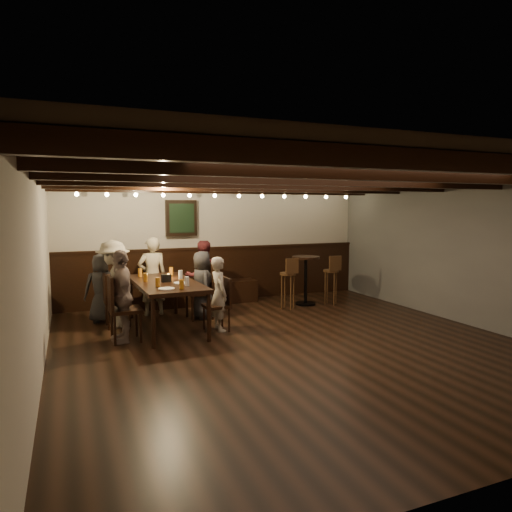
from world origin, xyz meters
name	(u,v)px	position (x,y,z in m)	size (l,w,h in m)	color
room	(224,256)	(-0.29, 2.21, 1.07)	(7.00, 7.00, 7.00)	black
dining_table	(166,285)	(-1.50, 1.58, 0.71)	(0.99, 2.10, 0.78)	black
chair_left_near	(117,311)	(-2.23, 2.00, 0.27)	(0.42, 0.42, 0.88)	black
chair_left_far	(124,321)	(-2.20, 1.10, 0.30)	(0.46, 0.46, 0.98)	black
chair_right_near	(201,302)	(-0.79, 2.05, 0.30)	(0.46, 0.46, 0.99)	black
chair_right_far	(217,315)	(-0.76, 1.15, 0.26)	(0.40, 0.40, 0.85)	black
person_bench_left	(102,288)	(-2.42, 2.45, 0.59)	(0.58, 0.38, 1.19)	#29292C
person_bench_centre	(152,276)	(-1.53, 2.62, 0.72)	(0.52, 0.34, 1.43)	gray
person_bench_right	(202,277)	(-0.62, 2.50, 0.68)	(0.66, 0.51, 1.35)	maroon
person_left_near	(114,284)	(-2.26, 2.00, 0.72)	(0.93, 0.53, 1.44)	gray
person_left_far	(122,296)	(-2.23, 1.10, 0.68)	(0.79, 0.33, 1.36)	gray
person_right_near	(202,285)	(-0.76, 2.05, 0.60)	(0.59, 0.38, 1.20)	#2A2A2D
person_right_far	(219,294)	(-0.73, 1.15, 0.59)	(0.43, 0.28, 1.19)	#A49B8B
pint_a	(140,273)	(-1.80, 2.27, 0.85)	(0.07, 0.07, 0.14)	#BF7219
pint_b	(171,271)	(-1.27, 2.23, 0.85)	(0.07, 0.07, 0.14)	#BF7219
pint_c	(145,277)	(-1.80, 1.67, 0.85)	(0.07, 0.07, 0.14)	#BF7219
pint_d	(181,274)	(-1.20, 1.78, 0.85)	(0.07, 0.07, 0.14)	silver
pint_e	(158,282)	(-1.70, 1.12, 0.85)	(0.07, 0.07, 0.14)	#BF7219
pint_f	(187,281)	(-1.28, 1.03, 0.85)	(0.07, 0.07, 0.14)	silver
pint_g	(182,284)	(-1.42, 0.78, 0.85)	(0.07, 0.07, 0.14)	#BF7219
plate_near	(166,289)	(-1.62, 0.87, 0.78)	(0.24, 0.24, 0.01)	white
plate_far	(181,283)	(-1.31, 1.28, 0.78)	(0.24, 0.24, 0.01)	white
condiment_caddy	(166,278)	(-1.49, 1.53, 0.84)	(0.15, 0.10, 0.12)	black
candle	(169,277)	(-1.39, 1.88, 0.80)	(0.05, 0.05, 0.05)	beige
high_top_table	(306,273)	(1.49, 2.36, 0.65)	(0.56, 0.56, 0.99)	black
bar_stool_left	(288,290)	(0.99, 2.16, 0.37)	(0.31, 0.33, 1.00)	#3E2613
bar_stool_right	(331,286)	(1.99, 2.21, 0.37)	(0.31, 0.32, 1.00)	#3E2613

